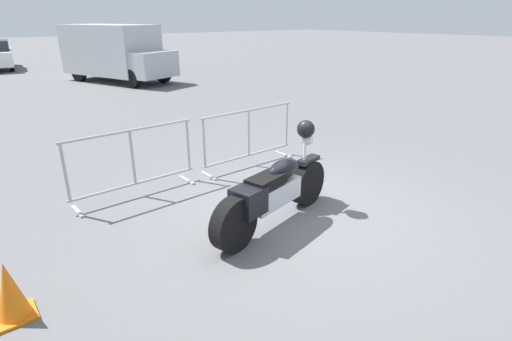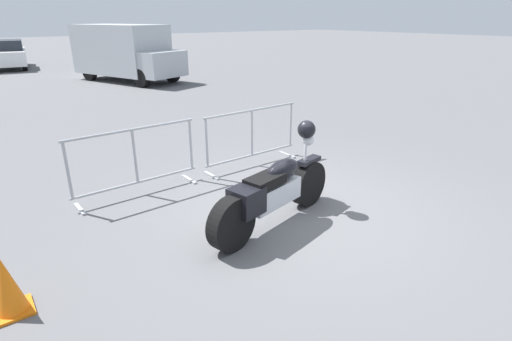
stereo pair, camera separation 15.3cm
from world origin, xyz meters
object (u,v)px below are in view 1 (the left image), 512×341
crowd_barrier_near (133,162)px  traffic_cone (10,291)px  crowd_barrier_far (249,137)px  delivery_van (115,52)px  motorcycle (275,190)px

crowd_barrier_near → traffic_cone: bearing=-135.9°
crowd_barrier_far → traffic_cone: (-4.18, -1.91, -0.26)m
crowd_barrier_near → delivery_van: size_ratio=0.38×
delivery_van → crowd_barrier_near: bearing=-38.9°
delivery_van → crowd_barrier_far: bearing=-28.7°
crowd_barrier_near → traffic_cone: size_ratio=3.47×
traffic_cone → crowd_barrier_far: bearing=24.6°
delivery_van → motorcycle: bearing=-31.9°
motorcycle → crowd_barrier_far: motorcycle is taller
traffic_cone → motorcycle: bearing=-2.2°
crowd_barrier_near → crowd_barrier_far: bearing=0.0°
traffic_cone → crowd_barrier_near: bearing=44.1°
motorcycle → crowd_barrier_near: size_ratio=1.11×
motorcycle → crowd_barrier_far: size_ratio=1.11×
crowd_barrier_far → traffic_cone: 4.60m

